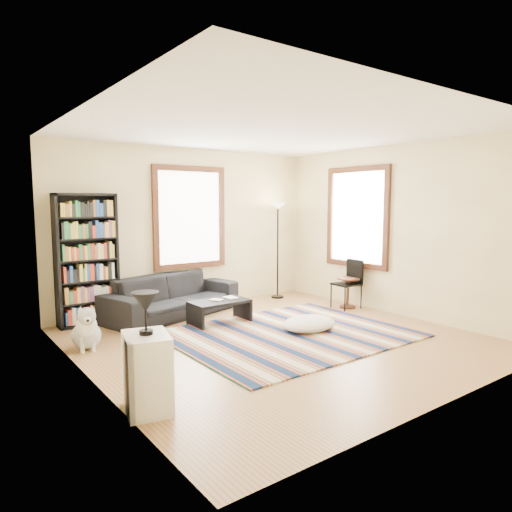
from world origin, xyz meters
TOP-DOWN VIEW (x-y plane):
  - floor at (0.00, 0.00)m, footprint 5.00×5.00m
  - ceiling at (0.00, 0.00)m, footprint 5.00×5.00m
  - wall_back at (0.00, 2.55)m, footprint 5.00×0.10m
  - wall_front at (0.00, -2.55)m, footprint 5.00×0.10m
  - wall_left at (-2.55, 0.00)m, footprint 0.10×5.00m
  - wall_right at (2.55, 0.00)m, footprint 0.10×5.00m
  - window_back at (0.00, 2.47)m, footprint 1.20×0.06m
  - window_right at (2.47, 0.80)m, footprint 0.06×1.20m
  - rug at (0.27, 0.07)m, footprint 3.19×2.56m
  - sofa at (-0.57, 2.05)m, footprint 1.50×2.47m
  - bookshelf at (-1.84, 2.32)m, footprint 0.90×0.30m
  - coffee_table at (-0.20, 1.17)m, footprint 0.94×0.57m
  - book_a at (-0.30, 1.17)m, footprint 0.23×0.21m
  - book_b at (-0.05, 1.22)m, footprint 0.17×0.23m
  - floor_cushion at (0.63, 0.05)m, footprint 0.94×0.77m
  - floor_lamp at (1.74, 2.15)m, footprint 0.32×0.32m
  - side_table at (2.20, 0.73)m, footprint 0.47×0.47m
  - folding_chair at (2.15, 0.73)m, footprint 0.45×0.43m
  - white_cabinet at (-2.30, -0.99)m, footprint 0.49×0.58m
  - table_lamp at (-2.30, -0.99)m, footprint 0.31×0.31m
  - dog at (-2.22, 1.14)m, footprint 0.51×0.63m

SIDE VIEW (x-z plane):
  - floor at x=0.00m, z-range -0.10..0.00m
  - rug at x=0.27m, z-range 0.00..0.02m
  - floor_cushion at x=0.63m, z-range 0.00..0.21m
  - coffee_table at x=-0.20m, z-range 0.00..0.36m
  - side_table at x=2.20m, z-range 0.00..0.54m
  - dog at x=-2.22m, z-range 0.00..0.57m
  - sofa at x=-0.57m, z-range 0.00..0.68m
  - white_cabinet at x=-2.30m, z-range 0.00..0.70m
  - book_b at x=-0.05m, z-range 0.36..0.38m
  - book_a at x=-0.30m, z-range 0.36..0.38m
  - folding_chair at x=2.15m, z-range 0.00..0.86m
  - table_lamp at x=-2.30m, z-range 0.70..1.08m
  - floor_lamp at x=1.74m, z-range 0.00..1.86m
  - bookshelf at x=-1.84m, z-range 0.00..2.00m
  - wall_back at x=0.00m, z-range 0.00..2.80m
  - wall_front at x=0.00m, z-range 0.00..2.80m
  - wall_left at x=-2.55m, z-range 0.00..2.80m
  - wall_right at x=2.55m, z-range 0.00..2.80m
  - window_back at x=0.00m, z-range 0.80..2.40m
  - window_right at x=2.47m, z-range 0.80..2.40m
  - ceiling at x=0.00m, z-range 2.80..2.90m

